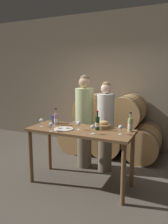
{
  "coord_description": "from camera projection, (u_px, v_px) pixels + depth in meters",
  "views": [
    {
      "loc": [
        1.42,
        -2.98,
        1.79
      ],
      "look_at": [
        0.0,
        0.13,
        1.17
      ],
      "focal_mm": 35.0,
      "sensor_mm": 36.0,
      "label": 1
    }
  ],
  "objects": [
    {
      "name": "ground_plane",
      "position": [
        81.0,
        184.0,
        3.57
      ],
      "size": [
        10.0,
        10.0,
        0.0
      ],
      "primitive_type": "plane",
      "color": "#564F44"
    },
    {
      "name": "stone_wall_back",
      "position": [
        119.0,
        81.0,
        5.21
      ],
      "size": [
        10.0,
        0.12,
        3.2
      ],
      "color": "gray",
      "rests_on": "ground_plane"
    },
    {
      "name": "barrel_stack",
      "position": [
        110.0,
        127.0,
        4.85
      ],
      "size": [
        2.18,
        0.97,
        1.34
      ],
      "color": "tan",
      "rests_on": "ground_plane"
    },
    {
      "name": "tasting_table",
      "position": [
        80.0,
        137.0,
        3.43
      ],
      "size": [
        1.65,
        0.67,
        0.92
      ],
      "color": "brown",
      "rests_on": "ground_plane"
    },
    {
      "name": "person_left",
      "position": [
        84.0,
        121.0,
        4.1
      ],
      "size": [
        0.33,
        0.33,
        1.75
      ],
      "color": "#756651",
      "rests_on": "ground_plane"
    },
    {
      "name": "person_right",
      "position": [
        105.0,
        126.0,
        3.94
      ],
      "size": [
        0.31,
        0.31,
        1.64
      ],
      "color": "#756651",
      "rests_on": "ground_plane"
    },
    {
      "name": "wine_bottle_red",
      "position": [
        97.0,
        123.0,
        3.34
      ],
      "size": [
        0.07,
        0.07,
        0.3
      ],
      "color": "#193819",
      "rests_on": "tasting_table"
    },
    {
      "name": "wine_bottle_white",
      "position": [
        130.0,
        125.0,
        3.24
      ],
      "size": [
        0.07,
        0.07,
        0.3
      ],
      "color": "#ADBC7F",
      "rests_on": "tasting_table"
    },
    {
      "name": "wine_bottle_rose",
      "position": [
        56.0,
        119.0,
        3.67
      ],
      "size": [
        0.07,
        0.07,
        0.28
      ],
      "color": "#BC8E93",
      "rests_on": "tasting_table"
    },
    {
      "name": "blue_crock",
      "position": [
        55.0,
        119.0,
        3.79
      ],
      "size": [
        0.13,
        0.13,
        0.14
      ],
      "color": "navy",
      "rests_on": "tasting_table"
    },
    {
      "name": "bread_basket",
      "position": [
        104.0,
        125.0,
        3.47
      ],
      "size": [
        0.22,
        0.22,
        0.12
      ],
      "color": "#A87F4C",
      "rests_on": "tasting_table"
    },
    {
      "name": "cheese_plate",
      "position": [
        64.0,
        129.0,
        3.38
      ],
      "size": [
        0.3,
        0.3,
        0.04
      ],
      "color": "white",
      "rests_on": "tasting_table"
    },
    {
      "name": "wine_glass_far_left",
      "position": [
        41.0,
        121.0,
        3.54
      ],
      "size": [
        0.06,
        0.06,
        0.14
      ],
      "color": "white",
      "rests_on": "tasting_table"
    },
    {
      "name": "wine_glass_left",
      "position": [
        51.0,
        125.0,
        3.26
      ],
      "size": [
        0.06,
        0.06,
        0.14
      ],
      "color": "white",
      "rests_on": "tasting_table"
    },
    {
      "name": "wine_glass_center",
      "position": [
        79.0,
        124.0,
        3.34
      ],
      "size": [
        0.06,
        0.06,
        0.14
      ],
      "color": "white",
      "rests_on": "tasting_table"
    },
    {
      "name": "wine_glass_right",
      "position": [
        93.0,
        127.0,
        3.12
      ],
      "size": [
        0.06,
        0.06,
        0.14
      ],
      "color": "white",
      "rests_on": "tasting_table"
    },
    {
      "name": "wine_glass_far_right",
      "position": [
        121.0,
        128.0,
        3.1
      ],
      "size": [
        0.06,
        0.06,
        0.14
      ],
      "color": "white",
      "rests_on": "tasting_table"
    }
  ]
}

